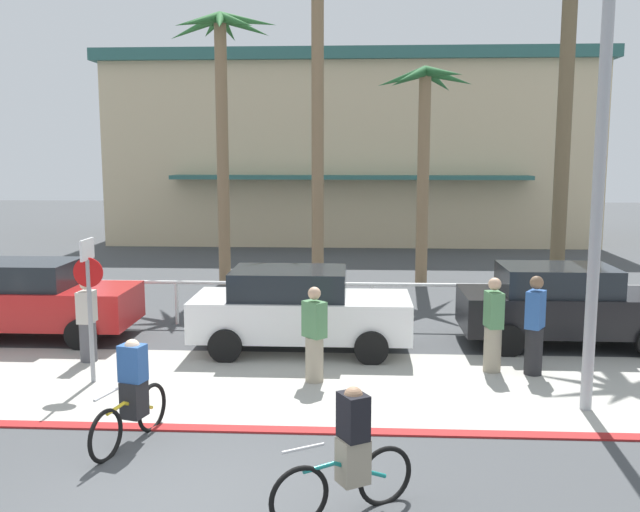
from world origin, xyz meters
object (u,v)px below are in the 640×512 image
object	(u,v)px
palm_tree_0	(221,79)
car_white_2	(299,309)
pedestrian_2	(314,339)
pedestrian_1	(87,324)
palm_tree_3	(568,27)
pedestrian_0	(535,329)
streetlight_curb	(607,135)
car_red_1	(30,299)
cyclist_yellow_0	(132,394)
cyclist_teal_1	(349,454)
palm_tree_2	(424,124)
palm_tree_1	(318,27)
stop_sign_bike_lane	(89,290)
car_black_3	(565,305)
pedestrian_3	(493,329)

from	to	relation	value
palm_tree_0	car_white_2	bearing A→B (deg)	-68.20
pedestrian_2	pedestrian_1	bearing A→B (deg)	167.60
palm_tree_3	pedestrian_1	size ratio (longest dim) A/B	5.68
car_white_2	pedestrian_0	bearing A→B (deg)	-17.44
streetlight_curb	car_red_1	xyz separation A→B (m)	(-10.73, 4.04, -3.41)
car_white_2	car_red_1	bearing A→B (deg)	173.41
car_red_1	pedestrian_0	distance (m)	10.53
cyclist_yellow_0	cyclist_teal_1	distance (m)	3.54
palm_tree_2	palm_tree_1	bearing A→B (deg)	-170.57
stop_sign_bike_lane	car_red_1	world-z (taller)	stop_sign_bike_lane
palm_tree_2	pedestrian_1	bearing A→B (deg)	-130.36
stop_sign_bike_lane	palm_tree_1	world-z (taller)	palm_tree_1
car_white_2	palm_tree_1	bearing A→B (deg)	89.89
cyclist_yellow_0	streetlight_curb	bearing A→B (deg)	11.28
cyclist_yellow_0	car_black_3	bearing A→B (deg)	35.76
stop_sign_bike_lane	pedestrian_0	world-z (taller)	stop_sign_bike_lane
cyclist_teal_1	pedestrian_0	distance (m)	6.09
streetlight_curb	cyclist_teal_1	bearing A→B (deg)	-139.53
car_white_2	cyclist_yellow_0	size ratio (longest dim) A/B	2.49
cyclist_teal_1	pedestrian_3	bearing A→B (deg)	63.90
stop_sign_bike_lane	car_red_1	distance (m)	3.92
car_black_3	cyclist_teal_1	xyz separation A→B (m)	(-4.42, -7.18, -0.18)
streetlight_curb	car_black_3	distance (m)	5.33
palm_tree_1	pedestrian_0	bearing A→B (deg)	-61.97
stop_sign_bike_lane	palm_tree_0	world-z (taller)	palm_tree_0
palm_tree_0	car_red_1	size ratio (longest dim) A/B	1.84
stop_sign_bike_lane	car_red_1	bearing A→B (deg)	130.22
pedestrian_0	pedestrian_1	size ratio (longest dim) A/B	1.12
cyclist_teal_1	pedestrian_1	size ratio (longest dim) A/B	0.97
palm_tree_0	palm_tree_1	xyz separation A→B (m)	(2.89, -0.33, 1.41)
palm_tree_0	palm_tree_3	world-z (taller)	palm_tree_3
pedestrian_0	pedestrian_3	bearing A→B (deg)	169.58
stop_sign_bike_lane	pedestrian_0	xyz separation A→B (m)	(7.85, 0.87, -0.81)
car_red_1	cyclist_yellow_0	bearing A→B (deg)	-53.46
stop_sign_bike_lane	pedestrian_2	xyz separation A→B (m)	(3.89, 0.25, -0.88)
pedestrian_0	pedestrian_1	distance (m)	8.41
palm_tree_3	stop_sign_bike_lane	bearing A→B (deg)	-148.31
palm_tree_1	car_red_1	size ratio (longest dim) A/B	2.30
car_white_2	cyclist_yellow_0	world-z (taller)	car_white_2
stop_sign_bike_lane	car_white_2	xyz separation A→B (m)	(3.45, 2.25, -0.81)
car_red_1	cyclist_teal_1	size ratio (longest dim) A/B	2.75
palm_tree_0	cyclist_teal_1	world-z (taller)	palm_tree_0
stop_sign_bike_lane	palm_tree_2	distance (m)	12.08
palm_tree_0	stop_sign_bike_lane	bearing A→B (deg)	-93.50
palm_tree_2	car_white_2	xyz separation A→B (m)	(-3.14, -7.37, -3.99)
car_black_3	pedestrian_1	bearing A→B (deg)	-169.86
stop_sign_bike_lane	palm_tree_3	distance (m)	12.46
palm_tree_1	car_red_1	xyz separation A→B (m)	(-5.94, -6.17, -6.69)
palm_tree_3	car_white_2	world-z (taller)	palm_tree_3
pedestrian_1	pedestrian_2	size ratio (longest dim) A/B	0.96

